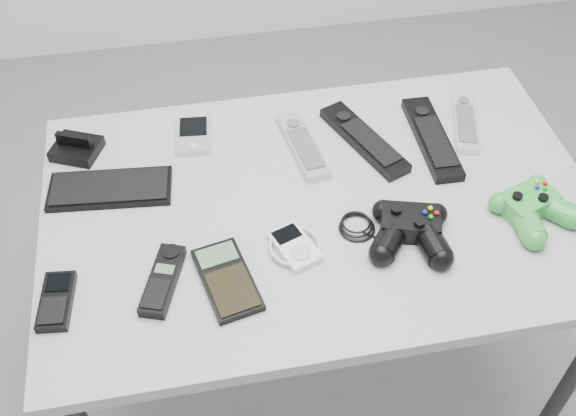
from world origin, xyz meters
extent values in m
plane|color=gray|center=(0.00, 0.00, 0.00)|extent=(3.50, 3.50, 0.00)
cube|color=gray|center=(0.01, 0.09, 0.69)|extent=(1.04, 0.67, 0.03)
cylinder|color=black|center=(0.49, -0.20, 0.34)|extent=(0.03, 0.03, 0.67)
cylinder|color=black|center=(-0.46, 0.38, 0.34)|extent=(0.03, 0.03, 0.67)
cylinder|color=black|center=(0.49, 0.38, 0.34)|extent=(0.03, 0.03, 0.67)
cube|color=black|center=(-0.38, 0.19, 0.71)|extent=(0.24, 0.12, 0.01)
cube|color=black|center=(-0.44, 0.31, 0.72)|extent=(0.11, 0.11, 0.05)
cube|color=#B7B7BF|center=(-0.21, 0.31, 0.71)|extent=(0.08, 0.12, 0.02)
cube|color=#B7B7BF|center=(0.01, 0.24, 0.71)|extent=(0.08, 0.20, 0.02)
cube|color=black|center=(0.13, 0.23, 0.71)|extent=(0.14, 0.24, 0.02)
cube|color=black|center=(0.27, 0.21, 0.71)|extent=(0.06, 0.25, 0.02)
cube|color=silver|center=(0.36, 0.25, 0.71)|extent=(0.10, 0.20, 0.02)
cube|color=black|center=(-0.47, -0.06, 0.71)|extent=(0.06, 0.12, 0.02)
cube|color=black|center=(-0.29, -0.05, 0.71)|extent=(0.09, 0.15, 0.02)
cube|color=black|center=(-0.19, -0.06, 0.71)|extent=(0.11, 0.17, 0.02)
cube|color=silver|center=(-0.06, -0.02, 0.71)|extent=(0.12, 0.12, 0.02)
camera|label=1|loc=(-0.21, -0.75, 1.63)|focal=42.00mm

